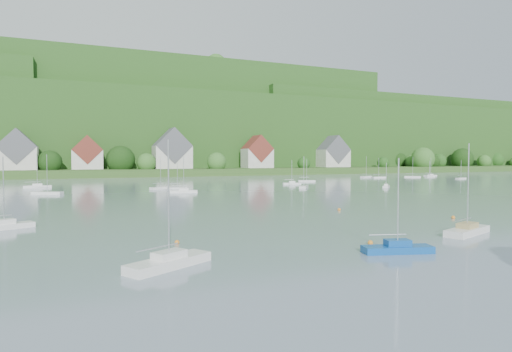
# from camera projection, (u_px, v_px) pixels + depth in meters

# --- Properties ---
(far_shore_strip) EXTENTS (600.00, 60.00, 3.00)m
(far_shore_strip) POSITION_uv_depth(u_px,v_px,m) (156.00, 171.00, 200.22)
(far_shore_strip) COLOR #2B541F
(far_shore_strip) RESTS_ON ground
(forested_ridge) EXTENTS (620.00, 181.22, 69.89)m
(forested_ridge) POSITION_uv_depth(u_px,v_px,m) (137.00, 133.00, 262.62)
(forested_ridge) COLOR #184416
(forested_ridge) RESTS_ON ground
(village_building_0) EXTENTS (14.00, 10.40, 16.00)m
(village_building_0) POSITION_uv_depth(u_px,v_px,m) (18.00, 153.00, 166.54)
(village_building_0) COLOR beige
(village_building_0) RESTS_ON far_shore_strip
(village_building_1) EXTENTS (12.00, 9.36, 14.00)m
(village_building_1) POSITION_uv_depth(u_px,v_px,m) (87.00, 155.00, 178.13)
(village_building_1) COLOR beige
(village_building_1) RESTS_ON far_shore_strip
(village_building_2) EXTENTS (16.00, 11.44, 18.00)m
(village_building_2) POSITION_uv_depth(u_px,v_px,m) (172.00, 152.00, 190.77)
(village_building_2) COLOR beige
(village_building_2) RESTS_ON far_shore_strip
(village_building_3) EXTENTS (13.00, 10.40, 15.50)m
(village_building_3) POSITION_uv_depth(u_px,v_px,m) (257.00, 154.00, 204.52)
(village_building_3) COLOR beige
(village_building_3) RESTS_ON far_shore_strip
(village_building_4) EXTENTS (15.00, 10.40, 16.50)m
(village_building_4) POSITION_uv_depth(u_px,v_px,m) (333.00, 154.00, 225.70)
(village_building_4) COLOR beige
(village_building_4) RESTS_ON far_shore_strip
(near_sailboat_0) EXTENTS (6.45, 4.81, 8.67)m
(near_sailboat_0) POSITION_uv_depth(u_px,v_px,m) (169.00, 261.00, 29.27)
(near_sailboat_0) COLOR white
(near_sailboat_0) RESTS_ON ground
(near_sailboat_1) EXTENTS (5.70, 2.99, 7.42)m
(near_sailboat_1) POSITION_uv_depth(u_px,v_px,m) (397.00, 248.00, 33.85)
(near_sailboat_1) COLOR #104B9A
(near_sailboat_1) RESTS_ON ground
(near_sailboat_2) EXTENTS (6.82, 3.95, 8.89)m
(near_sailboat_2) POSITION_uv_depth(u_px,v_px,m) (467.00, 230.00, 42.02)
(near_sailboat_2) COLOR white
(near_sailboat_2) RESTS_ON ground
(near_sailboat_6) EXTENTS (5.75, 3.71, 7.55)m
(near_sailboat_6) POSITION_uv_depth(u_px,v_px,m) (4.00, 225.00, 45.12)
(near_sailboat_6) COLOR white
(near_sailboat_6) RESTS_ON ground
(mooring_buoy_0) EXTENTS (0.46, 0.46, 0.46)m
(mooring_buoy_0) POSITION_uv_depth(u_px,v_px,m) (370.00, 244.00, 37.20)
(mooring_buoy_0) COLOR orange
(mooring_buoy_0) RESTS_ON ground
(mooring_buoy_2) EXTENTS (0.46, 0.46, 0.46)m
(mooring_buoy_2) POSITION_uv_depth(u_px,v_px,m) (453.00, 218.00, 53.32)
(mooring_buoy_2) COLOR orange
(mooring_buoy_2) RESTS_ON ground
(mooring_buoy_3) EXTENTS (0.45, 0.45, 0.45)m
(mooring_buoy_3) POSITION_uv_depth(u_px,v_px,m) (339.00, 210.00, 61.50)
(mooring_buoy_3) COLOR orange
(mooring_buoy_3) RESTS_ON ground
(mooring_buoy_5) EXTENTS (0.43, 0.43, 0.43)m
(mooring_buoy_5) POSITION_uv_depth(u_px,v_px,m) (177.00, 244.00, 37.46)
(mooring_buoy_5) COLOR orange
(mooring_buoy_5) RESTS_ON ground
(far_sailboat_cluster) EXTENTS (196.99, 68.60, 8.71)m
(far_sailboat_cluster) POSITION_uv_depth(u_px,v_px,m) (245.00, 182.00, 128.65)
(far_sailboat_cluster) COLOR white
(far_sailboat_cluster) RESTS_ON ground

